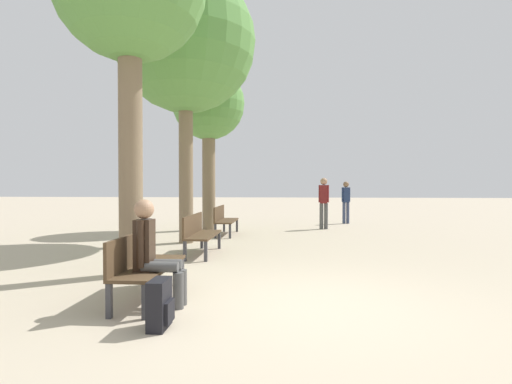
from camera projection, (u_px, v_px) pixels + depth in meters
ground_plane at (304, 306)px, 4.79m from camera, size 80.00×80.00×0.00m
bench_row_0 at (144, 261)px, 5.09m from camera, size 0.49×1.61×0.83m
bench_row_1 at (199, 231)px, 8.33m from camera, size 0.49×1.61×0.83m
bench_row_2 at (224, 218)px, 11.57m from camera, size 0.49×1.61×0.83m
tree_row_1 at (186, 43)px, 9.92m from camera, size 3.50×3.50×6.76m
tree_row_2 at (209, 107)px, 12.86m from camera, size 2.33×2.33×5.24m
person_seated at (154, 250)px, 4.78m from camera, size 0.62×0.35×1.29m
backpack at (160, 304)px, 4.05m from camera, size 0.21×0.35×0.50m
pedestrian_near at (346, 199)px, 14.89m from camera, size 0.32×0.23×1.57m
pedestrian_mid at (324, 200)px, 13.06m from camera, size 0.34×0.23×1.68m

